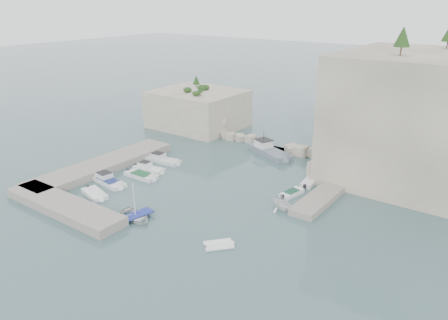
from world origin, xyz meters
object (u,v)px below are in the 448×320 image
Objects in this scene: tender_east_b at (292,195)px; rowboat at (136,219)px; motorboat_d at (108,183)px; motorboat_c at (141,177)px; work_boat at (269,155)px; motorboat_a at (163,162)px; tender_east_a at (282,209)px; motorboat_b at (149,171)px; tender_east_c at (310,183)px; motorboat_e at (95,196)px; tender_east_d at (327,178)px; inflatable_dinghy at (218,246)px.

rowboat is at bearing 154.77° from tender_east_b.
motorboat_d reaches higher than rowboat.
rowboat is (8.54, -9.06, 0.00)m from motorboat_c.
motorboat_c is 21.18m from work_boat.
motorboat_a is at bearing -109.42° from work_boat.
motorboat_a is at bearing 100.27° from tender_east_a.
motorboat_b is 23.01m from tender_east_c.
motorboat_c and motorboat_e have the same top height.
motorboat_a is at bearing 101.27° from tender_east_d.
rowboat is 19.77m from tender_east_b.
tender_east_a is 12.05m from tender_east_d.
motorboat_c is 20.96m from tender_east_a.
motorboat_a is 17.07m from work_boat.
motorboat_b is 21.59m from tender_east_a.
tender_east_d is (23.12, 8.80, 0.00)m from motorboat_a.
motorboat_b is 1.32× the size of tender_east_b.
tender_east_c is at bearing -10.22° from work_boat.
motorboat_b and motorboat_d have the same top height.
tender_east_a reaches higher than rowboat.
tender_east_a reaches higher than tender_east_c.
tender_east_c is 12.38m from work_boat.
tender_east_d is (21.59, 22.84, 0.00)m from motorboat_e.
tender_east_d is at bearing 15.81° from tender_east_a.
motorboat_b is at bearing 108.72° from motorboat_e.
motorboat_c is 7.79m from motorboat_e.
motorboat_e is 1.03× the size of tender_east_d.
tender_east_a is at bearing -31.83° from work_boat.
motorboat_a is at bearing 44.04° from rowboat.
motorboat_c is at bearing -94.11° from work_boat.
rowboat reaches higher than inflatable_dinghy.
inflatable_dinghy is at bearing -167.04° from tender_east_a.
inflatable_dinghy is (21.49, -14.46, 0.00)m from motorboat_a.
tender_east_b is at bearing 169.75° from tender_east_c.
motorboat_d reaches higher than inflatable_dinghy.
motorboat_a is 2.06× the size of inflatable_dinghy.
tender_east_a is (22.84, 7.13, 0.00)m from motorboat_d.
work_boat reaches higher than tender_east_c.
tender_east_b is at bearing 30.16° from tender_east_a.
work_boat reaches higher than motorboat_e.
rowboat is at bearing 143.24° from tender_east_c.
rowboat is at bearing -60.92° from motorboat_a.
motorboat_e is at bearing -87.41° from work_boat.
motorboat_b reaches higher than motorboat_c.
motorboat_d is at bearing -94.05° from work_boat.
tender_east_a is 0.87× the size of tender_east_b.
work_boat reaches higher than tender_east_b.
motorboat_c is 1.71× the size of inflatable_dinghy.
motorboat_b reaches higher than tender_east_b.
tender_east_a is at bearing 176.24° from tender_east_c.
motorboat_a is 1.41× the size of rowboat.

